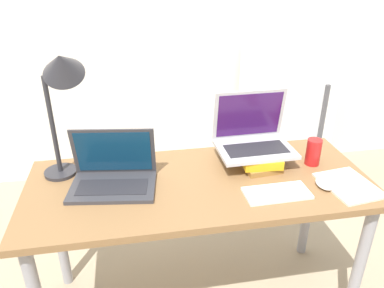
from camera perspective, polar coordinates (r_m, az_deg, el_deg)
The scene contains 10 objects.
desk at distance 1.64m, azimuth 1.17°, elevation -8.29°, with size 1.45×0.61×0.71m.
laptop_left at distance 1.58m, azimuth -11.91°, elevation -4.64°, with size 0.37×0.27×0.24m.
book_stack at distance 1.73m, azimuth 9.90°, elevation -1.96°, with size 0.19×0.26×0.06m.
laptop_on_books at distance 1.72m, azimuth 9.27°, elevation 1.01°, with size 0.34×0.25×0.26m.
wireless_keyboard at distance 1.54m, azimuth 12.80°, elevation -7.28°, with size 0.26×0.13×0.01m.
mouse at distance 1.64m, azimuth 19.52°, elevation -5.72°, with size 0.06×0.10×0.03m.
notepad at distance 1.69m, azimuth 22.79°, elevation -5.82°, with size 0.22×0.27×0.01m.
soda_can at distance 1.78m, azimuth 18.01°, elevation -1.16°, with size 0.07×0.07×0.12m.
desk_lamp at distance 1.53m, azimuth -19.36°, elevation 9.14°, with size 0.23×0.20×0.58m.
mini_fridge at distance 2.74m, azimuth 13.50°, elevation 4.00°, with size 0.48×0.59×1.08m.
Camera 1 is at (-0.27, -1.01, 1.56)m, focal length 35.00 mm.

